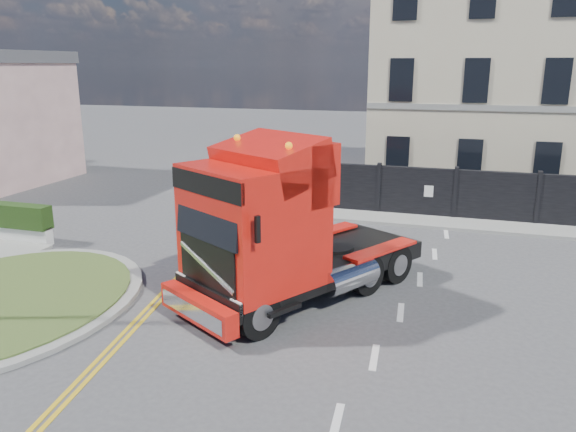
% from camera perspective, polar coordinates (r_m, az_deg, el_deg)
% --- Properties ---
extents(ground, '(120.00, 120.00, 0.00)m').
position_cam_1_polar(ground, '(15.26, 0.35, -7.79)').
color(ground, '#424244').
rests_on(ground, ground).
extents(hoarding_fence, '(18.80, 0.25, 2.00)m').
position_cam_1_polar(hoarding_fence, '(23.13, 22.91, 1.59)').
color(hoarding_fence, black).
rests_on(hoarding_fence, ground).
extents(georgian_building, '(12.30, 10.30, 12.80)m').
position_cam_1_polar(georgian_building, '(30.02, 21.49, 13.82)').
color(georgian_building, beige).
rests_on(georgian_building, ground).
extents(pavement_far, '(20.00, 1.60, 0.12)m').
position_cam_1_polar(pavement_far, '(22.43, 21.47, -1.14)').
color(pavement_far, gray).
rests_on(pavement_far, ground).
extents(truck, '(5.80, 7.34, 4.19)m').
position_cam_1_polar(truck, '(13.94, -1.31, -1.83)').
color(truck, black).
rests_on(truck, ground).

